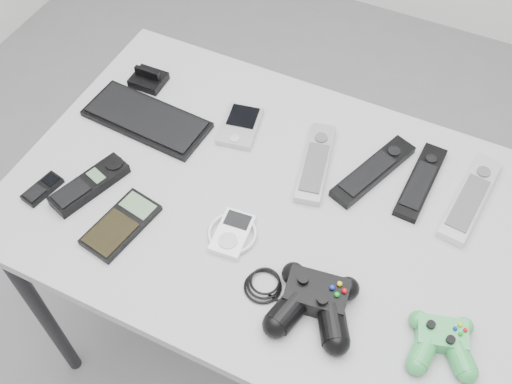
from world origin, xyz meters
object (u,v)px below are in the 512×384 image
at_px(remote_black_b, 421,181).
at_px(cordless_handset, 90,184).
at_px(pda, 240,126).
at_px(remote_silver_b, 471,198).
at_px(mobile_phone, 42,189).
at_px(desk, 279,222).
at_px(mp3_player, 232,233).
at_px(controller_green, 442,341).
at_px(remote_black_a, 373,171).
at_px(controller_black, 315,301).
at_px(remote_silver_a, 316,162).
at_px(calculator, 121,224).
at_px(pda_keyboard, 147,119).

distance_m(remote_black_b, cordless_handset, 0.70).
bearing_deg(pda, remote_silver_b, -8.30).
relative_size(mobile_phone, cordless_handset, 0.50).
height_order(desk, cordless_handset, cordless_handset).
height_order(desk, remote_silver_b, remote_silver_b).
height_order(cordless_handset, mp3_player, cordless_handset).
distance_m(remote_silver_b, controller_green, 0.34).
bearing_deg(pda, mp3_player, -77.55).
relative_size(remote_black_a, remote_silver_b, 0.94).
xyz_separation_m(remote_silver_b, cordless_handset, (-0.73, -0.32, 0.00)).
xyz_separation_m(desk, controller_black, (0.15, -0.19, 0.09)).
bearing_deg(pda, remote_silver_a, -18.79).
height_order(desk, mp3_player, mp3_player).
xyz_separation_m(desk, cordless_handset, (-0.38, -0.14, 0.08)).
bearing_deg(remote_black_a, pda, -157.94).
relative_size(mp3_player, controller_green, 0.80).
relative_size(remote_silver_a, remote_black_a, 0.96).
distance_m(remote_silver_b, calculator, 0.72).
xyz_separation_m(desk, pda_keyboard, (-0.38, 0.08, 0.07)).
bearing_deg(remote_black_b, remote_silver_b, 3.06).
xyz_separation_m(mp3_player, controller_black, (0.21, -0.07, 0.02)).
distance_m(pda_keyboard, controller_green, 0.80).
height_order(pda, remote_silver_a, remote_silver_a).
height_order(remote_black_a, controller_green, controller_green).
bearing_deg(controller_black, remote_black_b, 67.01).
bearing_deg(mobile_phone, remote_black_a, 40.70).
bearing_deg(remote_silver_a, pda_keyboard, 174.38).
xyz_separation_m(pda, calculator, (-0.10, -0.35, -0.00)).
xyz_separation_m(mobile_phone, calculator, (0.20, -0.00, 0.00)).
relative_size(remote_black_a, mp3_player, 2.15).
bearing_deg(remote_black_a, mp3_player, -105.52).
height_order(pda_keyboard, mp3_player, mp3_player).
height_order(mobile_phone, controller_black, controller_black).
height_order(remote_silver_b, mp3_player, remote_silver_b).
distance_m(remote_black_a, remote_black_b, 0.10).
bearing_deg(remote_black_a, remote_silver_a, -143.60).
xyz_separation_m(remote_silver_b, controller_black, (-0.20, -0.37, 0.01)).
bearing_deg(controller_green, remote_silver_b, 78.48).
distance_m(pda_keyboard, controller_black, 0.59).
height_order(remote_black_a, cordless_handset, cordless_handset).
xyz_separation_m(remote_black_a, cordless_handset, (-0.53, -0.30, 0.00)).
distance_m(calculator, mp3_player, 0.23).
xyz_separation_m(remote_black_b, cordless_handset, (-0.63, -0.32, 0.00)).
distance_m(remote_silver_a, remote_black_a, 0.12).
bearing_deg(controller_black, cordless_handset, 166.15).
bearing_deg(calculator, cordless_handset, 164.06).
height_order(desk, calculator, calculator).
bearing_deg(remote_black_b, cordless_handset, -150.79).
bearing_deg(remote_silver_b, controller_green, -78.91).
relative_size(remote_silver_a, cordless_handset, 1.25).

